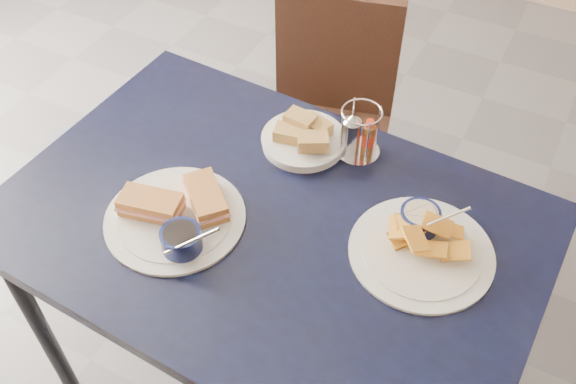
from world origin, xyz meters
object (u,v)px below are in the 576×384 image
at_px(sandwich_plate, 178,214).
at_px(condiment_caddy, 358,134).
at_px(plantain_plate, 421,241).
at_px(bread_basket, 304,137).
at_px(dining_table, 269,237).
at_px(chair_far, 335,110).

xyz_separation_m(sandwich_plate, condiment_caddy, (0.27, 0.40, 0.03)).
distance_m(plantain_plate, bread_basket, 0.41).
bearing_deg(sandwich_plate, condiment_caddy, 56.01).
xyz_separation_m(dining_table, sandwich_plate, (-0.18, -0.10, 0.09)).
xyz_separation_m(chair_far, plantain_plate, (0.48, -0.62, 0.28)).
bearing_deg(chair_far, dining_table, -78.66).
distance_m(dining_table, plantain_plate, 0.35).
relative_size(dining_table, bread_basket, 5.99).
height_order(plantain_plate, condiment_caddy, condiment_caddy).
relative_size(plantain_plate, bread_basket, 1.50).
distance_m(dining_table, bread_basket, 0.28).
bearing_deg(plantain_plate, dining_table, -165.31).
relative_size(dining_table, plantain_plate, 3.98).
distance_m(chair_far, sandwich_plate, 0.86).
xyz_separation_m(dining_table, bread_basket, (-0.04, 0.26, 0.09)).
xyz_separation_m(chair_far, bread_basket, (0.10, -0.45, 0.28)).
distance_m(chair_far, bread_basket, 0.54).
relative_size(chair_far, condiment_caddy, 6.29).
height_order(chair_far, sandwich_plate, sandwich_plate).
bearing_deg(sandwich_plate, dining_table, 28.27).
relative_size(chair_far, bread_basket, 4.04).
distance_m(bread_basket, condiment_caddy, 0.14).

